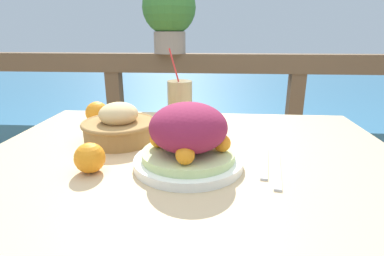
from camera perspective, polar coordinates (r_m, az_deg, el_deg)
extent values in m
cube|color=tan|center=(0.75, -0.36, -7.05)|extent=(1.07, 0.86, 0.04)
cube|color=tan|center=(1.37, -19.82, -13.92)|extent=(0.06, 0.06, 0.72)
cube|color=tan|center=(1.33, 22.85, -15.32)|extent=(0.06, 0.06, 0.72)
cube|color=brown|center=(1.49, 2.22, 12.26)|extent=(2.80, 0.08, 0.09)
cube|color=brown|center=(1.69, -13.65, -4.31)|extent=(0.07, 0.07, 0.86)
cube|color=brown|center=(1.66, 18.00, -5.12)|extent=(0.07, 0.07, 0.86)
cube|color=teal|center=(4.08, 3.48, 5.67)|extent=(12.00, 4.00, 0.41)
cylinder|color=white|center=(0.70, -0.59, -6.44)|extent=(0.25, 0.25, 0.02)
cylinder|color=#C6DB8E|center=(0.69, -0.60, -4.99)|extent=(0.21, 0.21, 0.02)
ellipsoid|color=maroon|center=(0.67, -0.61, 0.13)|extent=(0.18, 0.18, 0.11)
sphere|color=orange|center=(0.67, 5.73, -2.90)|extent=(0.04, 0.04, 0.04)
sphere|color=orange|center=(0.75, -0.10, -0.74)|extent=(0.04, 0.04, 0.04)
sphere|color=orange|center=(0.70, -6.45, -2.11)|extent=(0.04, 0.04, 0.04)
sphere|color=orange|center=(0.61, -0.90, -5.19)|extent=(0.04, 0.04, 0.04)
cylinder|color=tan|center=(0.96, -2.31, 4.46)|extent=(0.08, 0.08, 0.15)
cylinder|color=red|center=(0.93, -2.45, 8.39)|extent=(0.06, 0.01, 0.21)
cylinder|color=olive|center=(0.87, -13.58, -0.59)|extent=(0.20, 0.20, 0.06)
torus|color=olive|center=(0.86, -13.70, 0.97)|extent=(0.21, 0.21, 0.01)
ellipsoid|color=#DBB77A|center=(0.86, -13.82, 2.61)|extent=(0.11, 0.11, 0.06)
cylinder|color=gray|center=(1.50, -4.25, 15.92)|extent=(0.15, 0.15, 0.10)
sphere|color=#336B2D|center=(1.51, -4.39, 21.90)|extent=(0.25, 0.25, 0.25)
cube|color=silver|center=(0.70, 15.84, -7.81)|extent=(0.05, 0.18, 0.00)
cube|color=silver|center=(0.73, 13.59, -6.35)|extent=(0.04, 0.18, 0.00)
sphere|color=orange|center=(1.05, -17.62, 2.77)|extent=(0.08, 0.08, 0.08)
sphere|color=orange|center=(0.69, -18.89, -5.40)|extent=(0.07, 0.07, 0.07)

